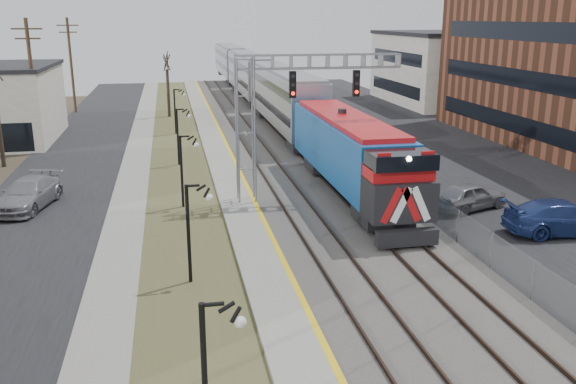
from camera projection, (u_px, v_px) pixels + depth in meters
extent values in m
cube|color=black|center=(60.00, 181.00, 38.54)|extent=(7.00, 120.00, 0.04)
cube|color=gray|center=(133.00, 178.00, 39.36)|extent=(2.00, 120.00, 0.08)
cube|color=#494E2A|center=(180.00, 176.00, 39.92)|extent=(4.00, 120.00, 0.06)
cube|color=gray|center=(226.00, 172.00, 40.44)|extent=(2.00, 120.00, 0.24)
cube|color=#595651|center=(299.00, 169.00, 41.37)|extent=(8.00, 120.00, 0.20)
cube|color=black|center=(463.00, 162.00, 43.60)|extent=(16.00, 120.00, 0.04)
cube|color=gold|center=(239.00, 170.00, 40.57)|extent=(0.24, 120.00, 0.01)
cube|color=#2D2119|center=(259.00, 168.00, 40.82)|extent=(0.08, 120.00, 0.15)
cube|color=#2D2119|center=(281.00, 167.00, 41.09)|extent=(0.08, 120.00, 0.15)
cube|color=#2D2119|center=(310.00, 166.00, 41.46)|extent=(0.08, 120.00, 0.15)
cube|color=#2D2119|center=(332.00, 165.00, 41.74)|extent=(0.08, 120.00, 0.15)
cube|color=#13529C|center=(351.00, 156.00, 34.49)|extent=(3.00, 17.00, 4.25)
cube|color=black|center=(407.00, 238.00, 26.78)|extent=(2.80, 0.50, 0.70)
cube|color=#999AA3|center=(284.00, 100.00, 53.49)|extent=(3.00, 22.00, 5.33)
cube|color=#999AA3|center=(250.00, 76.00, 74.99)|extent=(3.00, 22.00, 5.33)
cube|color=#999AA3|center=(231.00, 63.00, 96.50)|extent=(3.00, 22.00, 5.33)
cube|color=gray|center=(246.00, 133.00, 32.86)|extent=(1.00, 1.00, 8.00)
cube|color=gray|center=(318.00, 61.00, 32.56)|extent=(9.00, 0.80, 0.80)
cube|color=black|center=(293.00, 85.00, 32.18)|extent=(0.35, 0.25, 1.40)
cube|color=black|center=(356.00, 83.00, 32.82)|extent=(0.35, 0.25, 1.40)
cylinder|color=black|center=(205.00, 383.00, 13.91)|extent=(0.14, 0.14, 4.00)
cylinder|color=black|center=(189.00, 235.00, 23.34)|extent=(0.14, 0.14, 4.00)
cylinder|color=black|center=(182.00, 172.00, 32.77)|extent=(0.14, 0.14, 4.00)
cylinder|color=black|center=(178.00, 137.00, 42.20)|extent=(0.14, 0.14, 4.00)
cylinder|color=black|center=(175.00, 112.00, 53.52)|extent=(0.14, 0.14, 4.00)
cylinder|color=#4C3823|center=(33.00, 86.00, 46.04)|extent=(0.28, 0.28, 10.00)
cylinder|color=#4C3823|center=(71.00, 66.00, 64.90)|extent=(0.28, 0.28, 10.00)
cube|color=gray|center=(359.00, 156.00, 41.95)|extent=(0.04, 120.00, 1.60)
cube|color=beige|center=(458.00, 69.00, 73.37)|extent=(16.00, 18.00, 8.00)
cylinder|color=#382D23|center=(168.00, 93.00, 62.73)|extent=(0.30, 0.30, 4.90)
imported|color=navy|center=(563.00, 218.00, 29.00)|extent=(5.80, 2.82, 1.63)
imported|color=slate|center=(470.00, 196.00, 32.75)|extent=(4.75, 3.17, 1.50)
imported|color=gray|center=(28.00, 194.00, 33.01)|extent=(3.39, 5.78, 1.57)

